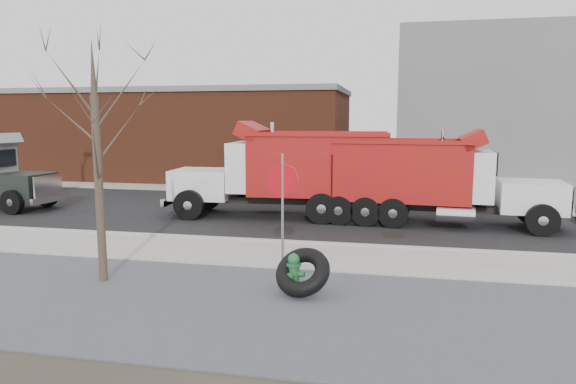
% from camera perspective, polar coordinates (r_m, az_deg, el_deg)
% --- Properties ---
extents(ground, '(120.00, 120.00, 0.00)m').
position_cam_1_polar(ground, '(13.20, -1.61, -7.38)').
color(ground, '#383328').
rests_on(ground, ground).
extents(gravel_verge, '(60.00, 5.00, 0.03)m').
position_cam_1_polar(gravel_verge, '(9.99, -6.39, -12.50)').
color(gravel_verge, slate).
rests_on(gravel_verge, ground).
extents(sidewalk, '(60.00, 2.50, 0.06)m').
position_cam_1_polar(sidewalk, '(13.42, -1.36, -6.97)').
color(sidewalk, '#9E9B93').
rests_on(sidewalk, ground).
extents(curb, '(60.00, 0.15, 0.11)m').
position_cam_1_polar(curb, '(14.65, -0.19, -5.59)').
color(curb, '#9E9B93').
rests_on(curb, ground).
extents(road, '(60.00, 9.40, 0.02)m').
position_cam_1_polar(road, '(19.23, 2.76, -2.44)').
color(road, black).
rests_on(road, ground).
extents(far_sidewalk, '(60.00, 2.00, 0.06)m').
position_cam_1_polar(far_sidewalk, '(24.80, 4.84, -0.03)').
color(far_sidewalk, '#9E9B93').
rests_on(far_sidewalk, ground).
extents(building_grey, '(12.00, 10.00, 8.00)m').
position_cam_1_polar(building_grey, '(30.97, 23.33, 8.33)').
color(building_grey, gray).
rests_on(building_grey, ground).
extents(building_brick, '(20.20, 8.20, 5.30)m').
position_cam_1_polar(building_brick, '(32.12, -12.06, 6.37)').
color(building_brick, brown).
rests_on(building_brick, ground).
extents(bare_tree, '(3.20, 3.20, 5.20)m').
position_cam_1_polar(bare_tree, '(11.56, -20.56, 6.48)').
color(bare_tree, '#382D23').
rests_on(bare_tree, ground).
extents(fire_hydrant, '(0.48, 0.47, 0.85)m').
position_cam_1_polar(fire_hydrant, '(10.51, 0.62, -9.24)').
color(fire_hydrant, '#2A7039').
rests_on(fire_hydrant, ground).
extents(truck_tire, '(1.33, 1.27, 0.98)m').
position_cam_1_polar(truck_tire, '(10.38, 1.64, -8.86)').
color(truck_tire, black).
rests_on(truck_tire, ground).
extents(stop_sign, '(0.70, 0.33, 2.76)m').
position_cam_1_polar(stop_sign, '(11.55, -0.62, -0.05)').
color(stop_sign, gray).
rests_on(stop_sign, ground).
extents(dump_truck_red_a, '(7.85, 2.64, 3.15)m').
position_cam_1_polar(dump_truck_red_a, '(17.72, 15.52, 1.59)').
color(dump_truck_red_a, black).
rests_on(dump_truck_red_a, ground).
extents(dump_truck_red_b, '(8.09, 2.73, 3.40)m').
position_cam_1_polar(dump_truck_red_b, '(18.27, 0.35, 2.48)').
color(dump_truck_red_b, black).
rests_on(dump_truck_red_b, ground).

